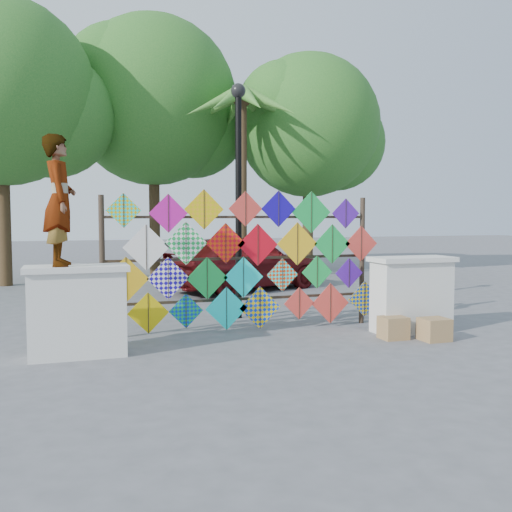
% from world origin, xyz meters
% --- Properties ---
extents(ground, '(80.00, 80.00, 0.00)m').
position_xyz_m(ground, '(0.00, 0.00, 0.00)').
color(ground, slate).
rests_on(ground, ground).
extents(parapet_left, '(1.40, 0.65, 1.28)m').
position_xyz_m(parapet_left, '(-2.70, -0.20, 0.65)').
color(parapet_left, silver).
rests_on(parapet_left, ground).
extents(parapet_right, '(1.40, 0.65, 1.28)m').
position_xyz_m(parapet_right, '(2.70, -0.20, 0.65)').
color(parapet_right, silver).
rests_on(parapet_right, ground).
extents(kite_rack, '(4.93, 0.24, 2.41)m').
position_xyz_m(kite_rack, '(0.06, 0.73, 1.21)').
color(kite_rack, '#31251B').
rests_on(kite_rack, ground).
extents(tree_west, '(5.85, 5.20, 8.01)m').
position_xyz_m(tree_west, '(-4.40, 9.03, 5.38)').
color(tree_west, '#45351D').
rests_on(tree_west, ground).
extents(tree_mid, '(6.30, 5.60, 8.61)m').
position_xyz_m(tree_mid, '(0.11, 11.03, 5.77)').
color(tree_mid, '#45351D').
rests_on(tree_mid, ground).
extents(tree_east, '(5.40, 4.80, 7.42)m').
position_xyz_m(tree_east, '(5.09, 9.53, 4.99)').
color(tree_east, '#45351D').
rests_on(tree_east, ground).
extents(palm_tree, '(3.62, 3.62, 5.83)m').
position_xyz_m(palm_tree, '(2.20, 8.00, 4.95)').
color(palm_tree, '#45351D').
rests_on(palm_tree, ground).
extents(vendor_woman, '(0.46, 0.68, 1.80)m').
position_xyz_m(vendor_woman, '(-2.90, -0.20, 2.18)').
color(vendor_woman, '#99999E').
rests_on(vendor_woman, parapet_left).
extents(sedan, '(4.79, 3.34, 1.51)m').
position_xyz_m(sedan, '(1.63, 5.94, 0.76)').
color(sedan, '#4E0D0F').
rests_on(sedan, ground).
extents(lamppost, '(0.28, 0.28, 4.46)m').
position_xyz_m(lamppost, '(0.30, 2.00, 2.69)').
color(lamppost, black).
rests_on(lamppost, ground).
extents(cardboard_box_near, '(0.40, 0.36, 0.36)m').
position_xyz_m(cardboard_box_near, '(2.12, -0.58, 0.18)').
color(cardboard_box_near, '#946B47').
rests_on(cardboard_box_near, ground).
extents(cardboard_box_far, '(0.42, 0.39, 0.36)m').
position_xyz_m(cardboard_box_far, '(2.67, -0.89, 0.18)').
color(cardboard_box_far, '#946B47').
rests_on(cardboard_box_far, ground).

